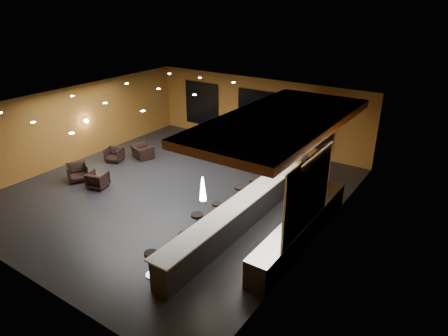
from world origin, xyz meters
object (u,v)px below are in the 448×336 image
Objects in this scene: column at (300,142)px; staff_b at (309,178)px; pendant_2 at (283,139)px; armchair_c at (114,155)px; armchair_d at (142,152)px; pendant_1 at (249,160)px; staff_a at (302,180)px; armchair_a at (78,172)px; bar_stool_0 at (151,261)px; armchair_b at (98,180)px; bar_stool_2 at (197,222)px; bar_stool_4 at (240,194)px; bar_stool_6 at (266,173)px; bar_stool_5 at (254,186)px; staff_c at (320,185)px; prep_counter at (301,229)px; bar_stool_3 at (217,210)px; pendant_0 at (203,189)px; bar_counter at (240,216)px.

column is 1.83m from staff_b.
pendant_2 is 0.94× the size of armchair_c.
column is 3.56× the size of armchair_d.
pendant_1 is 0.38× the size of staff_a.
staff_b is (1.01, -1.23, -0.91)m from column.
armchair_a is 1.06× the size of bar_stool_0.
armchair_b is (-7.40, -3.52, -0.58)m from staff_a.
bar_stool_4 is (0.10, 2.44, 0.01)m from bar_stool_2.
column reaches higher than armchair_d.
bar_stool_0 is 6.95m from bar_stool_6.
armchair_c is at bearing 171.39° from pendant_1.
bar_stool_5 reaches higher than armchair_b.
staff_c is 2.08× the size of bar_stool_5.
prep_counter is at bearing -64.00° from column.
armchair_a is at bearing -135.69° from staff_b.
armchair_c is 7.36m from bar_stool_6.
pendant_1 is at bearing -66.96° from bar_stool_5.
bar_stool_2 reaches higher than bar_stool_0.
pendant_2 is at bearing 73.16° from bar_stool_3.
pendant_2 is 0.85× the size of bar_stool_5.
pendant_0 is 5.47m from staff_c.
staff_a is 2.43m from bar_stool_4.
pendant_1 reaches higher than staff_a.
bar_counter is 10.78× the size of armchair_c.
bar_stool_3 is at bearing 174.70° from armchair_d.
pendant_1 is at bearing -51.13° from armchair_a.
armchair_c is (-8.06, -1.28, -2.01)m from pendant_2.
bar_stool_5 reaches higher than armchair_d.
staff_b is at bearing -10.51° from armchair_c.
bar_stool_5 is at bearing -81.17° from bar_stool_6.
pendant_1 reaches higher than armchair_a.
staff_c reaches higher than bar_counter.
pendant_2 is 0.85× the size of bar_stool_2.
armchair_a is (-8.73, -3.98, -0.46)m from staff_b.
staff_a is (0.93, -0.07, -1.43)m from pendant_2.
bar_counter is at bearing 177.61° from armchair_d.
pendant_2 is 8.41m from armchair_c.
bar_counter is 2.29× the size of column.
armchair_d is at bearing -178.17° from pendant_2.
pendant_0 is at bearing -90.00° from bar_counter.
bar_stool_6 is (-2.92, 3.00, 0.10)m from prep_counter.
pendant_2 is 2.12m from bar_stool_5.
armchair_d is at bearing -165.88° from column.
pendant_0 is at bearing -80.50° from bar_stool_6.
column reaches higher than armchair_c.
bar_stool_2 is (-0.91, -5.76, -1.22)m from column.
armchair_d is at bearing 167.07° from bar_stool_4.
bar_stool_3 is at bearing -106.84° from pendant_2.
armchair_a is 7.17m from bar_stool_4.
pendant_1 is at bearing 61.33° from bar_stool_2.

